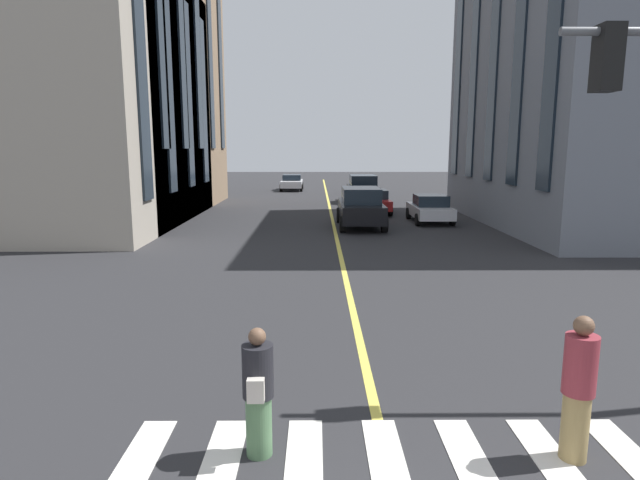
{
  "coord_description": "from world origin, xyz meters",
  "views": [
    {
      "loc": [
        -2.87,
        0.85,
        3.74
      ],
      "look_at": [
        11.06,
        0.75,
        1.3
      ],
      "focal_mm": 29.69,
      "sensor_mm": 36.0,
      "label": 1
    }
  ],
  "objects_px": {
    "pedestrian_near": "(258,393)",
    "car_black_trailing": "(363,188)",
    "car_red_parked_a": "(372,201)",
    "pedestrian_companion": "(578,389)",
    "car_black_far": "(361,207)",
    "car_white_oncoming": "(292,182)",
    "car_white_parked_b": "(430,209)",
    "car_blue_mid": "(363,184)"
  },
  "relations": [
    {
      "from": "pedestrian_near",
      "to": "car_black_trailing",
      "type": "bearing_deg",
      "value": -7.33
    },
    {
      "from": "car_red_parked_a",
      "to": "pedestrian_companion",
      "type": "bearing_deg",
      "value": 179.73
    },
    {
      "from": "car_black_far",
      "to": "car_red_parked_a",
      "type": "bearing_deg",
      "value": -11.46
    },
    {
      "from": "car_white_oncoming",
      "to": "car_white_parked_b",
      "type": "height_order",
      "value": "car_white_parked_b"
    },
    {
      "from": "car_black_trailing",
      "to": "car_red_parked_a",
      "type": "bearing_deg",
      "value": -179.69
    },
    {
      "from": "car_black_far",
      "to": "car_blue_mid",
      "type": "bearing_deg",
      "value": -5.27
    },
    {
      "from": "car_white_oncoming",
      "to": "pedestrian_near",
      "type": "height_order",
      "value": "pedestrian_near"
    },
    {
      "from": "car_black_far",
      "to": "pedestrian_companion",
      "type": "xyz_separation_m",
      "value": [
        -19.0,
        -1.01,
        -0.06
      ]
    },
    {
      "from": "car_black_far",
      "to": "pedestrian_near",
      "type": "bearing_deg",
      "value": 171.54
    },
    {
      "from": "car_red_parked_a",
      "to": "car_black_trailing",
      "type": "relative_size",
      "value": 0.94
    },
    {
      "from": "car_black_far",
      "to": "car_white_parked_b",
      "type": "xyz_separation_m",
      "value": [
        1.67,
        -3.65,
        -0.27
      ]
    },
    {
      "from": "car_black_far",
      "to": "pedestrian_companion",
      "type": "height_order",
      "value": "car_black_far"
    },
    {
      "from": "car_white_oncoming",
      "to": "car_red_parked_a",
      "type": "distance_m",
      "value": 17.46
    },
    {
      "from": "car_red_parked_a",
      "to": "pedestrian_near",
      "type": "height_order",
      "value": "pedestrian_near"
    },
    {
      "from": "car_white_parked_b",
      "to": "car_black_trailing",
      "type": "bearing_deg",
      "value": 14.63
    },
    {
      "from": "car_white_oncoming",
      "to": "car_red_parked_a",
      "type": "bearing_deg",
      "value": -162.02
    },
    {
      "from": "pedestrian_near",
      "to": "car_black_far",
      "type": "bearing_deg",
      "value": -8.46
    },
    {
      "from": "car_black_trailing",
      "to": "car_black_far",
      "type": "bearing_deg",
      "value": 174.54
    },
    {
      "from": "car_white_parked_b",
      "to": "pedestrian_companion",
      "type": "xyz_separation_m",
      "value": [
        -20.67,
        2.64,
        0.21
      ]
    },
    {
      "from": "car_black_far",
      "to": "car_blue_mid",
      "type": "xyz_separation_m",
      "value": [
        19.3,
        -1.78,
        -0.27
      ]
    },
    {
      "from": "car_blue_mid",
      "to": "car_red_parked_a",
      "type": "bearing_deg",
      "value": 177.27
    },
    {
      "from": "car_black_trailing",
      "to": "car_blue_mid",
      "type": "relative_size",
      "value": 1.07
    },
    {
      "from": "car_black_trailing",
      "to": "pedestrian_companion",
      "type": "distance_m",
      "value": 30.44
    },
    {
      "from": "car_red_parked_a",
      "to": "car_blue_mid",
      "type": "bearing_deg",
      "value": -2.73
    },
    {
      "from": "car_red_parked_a",
      "to": "car_black_far",
      "type": "bearing_deg",
      "value": 168.54
    },
    {
      "from": "car_white_parked_b",
      "to": "pedestrian_companion",
      "type": "relative_size",
      "value": 2.15
    },
    {
      "from": "car_black_far",
      "to": "car_black_trailing",
      "type": "distance_m",
      "value": 11.5
    },
    {
      "from": "car_black_trailing",
      "to": "pedestrian_companion",
      "type": "xyz_separation_m",
      "value": [
        -30.44,
        0.08,
        -0.06
      ]
    },
    {
      "from": "car_black_far",
      "to": "pedestrian_near",
      "type": "height_order",
      "value": "car_black_far"
    },
    {
      "from": "car_black_far",
      "to": "pedestrian_companion",
      "type": "distance_m",
      "value": 19.02
    },
    {
      "from": "car_blue_mid",
      "to": "pedestrian_companion",
      "type": "relative_size",
      "value": 2.43
    },
    {
      "from": "pedestrian_near",
      "to": "pedestrian_companion",
      "type": "xyz_separation_m",
      "value": [
        -0.12,
        -3.82,
        0.09
      ]
    },
    {
      "from": "car_white_parked_b",
      "to": "car_white_oncoming",
      "type": "bearing_deg",
      "value": 21.1
    },
    {
      "from": "car_white_oncoming",
      "to": "car_black_trailing",
      "type": "bearing_deg",
      "value": -153.44
    },
    {
      "from": "pedestrian_near",
      "to": "car_red_parked_a",
      "type": "bearing_deg",
      "value": -9.15
    },
    {
      "from": "car_blue_mid",
      "to": "pedestrian_companion",
      "type": "height_order",
      "value": "pedestrian_companion"
    },
    {
      "from": "pedestrian_companion",
      "to": "car_white_oncoming",
      "type": "bearing_deg",
      "value": 7.3
    },
    {
      "from": "car_red_parked_a",
      "to": "pedestrian_near",
      "type": "xyz_separation_m",
      "value": [
        -24.44,
        3.93,
        0.11
      ]
    },
    {
      "from": "car_blue_mid",
      "to": "pedestrian_near",
      "type": "relative_size",
      "value": 2.7
    },
    {
      "from": "pedestrian_near",
      "to": "pedestrian_companion",
      "type": "distance_m",
      "value": 3.82
    },
    {
      "from": "car_white_oncoming",
      "to": "car_black_trailing",
      "type": "height_order",
      "value": "car_black_trailing"
    },
    {
      "from": "car_red_parked_a",
      "to": "car_white_parked_b",
      "type": "relative_size",
      "value": 1.13
    }
  ]
}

